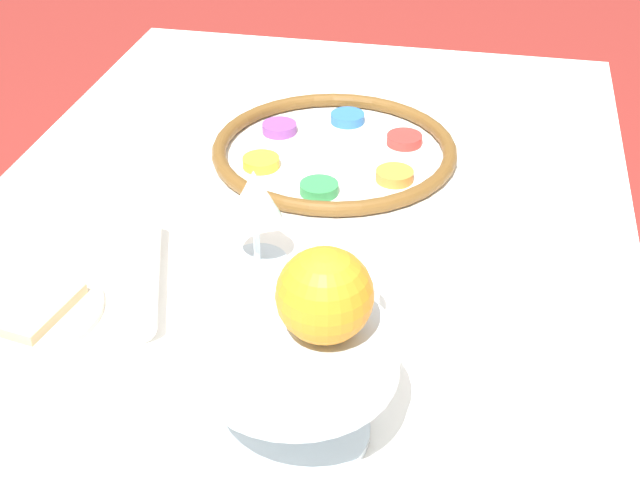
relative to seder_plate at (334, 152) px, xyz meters
name	(u,v)px	position (x,y,z in m)	size (l,w,h in m)	color
seder_plate	(334,152)	(0.00, 0.00, 0.00)	(0.34, 0.34, 0.03)	white
wine_glass	(255,201)	(0.26, -0.04, 0.07)	(0.07, 0.07, 0.12)	silver
fruit_stand	(297,366)	(0.52, 0.06, 0.07)	(0.18, 0.18, 0.11)	silver
orange_fruit	(325,295)	(0.50, 0.09, 0.14)	(0.08, 0.08, 0.08)	orange
bread_plate	(23,308)	(0.40, -0.27, -0.01)	(0.17, 0.17, 0.02)	beige
napkin_roll	(139,272)	(0.34, -0.16, 0.01)	(0.20, 0.11, 0.05)	white
cup_near	(348,302)	(0.35, 0.08, 0.01)	(0.06, 0.06, 0.06)	silver
cup_mid	(523,181)	(0.06, 0.26, 0.01)	(0.06, 0.06, 0.06)	silver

